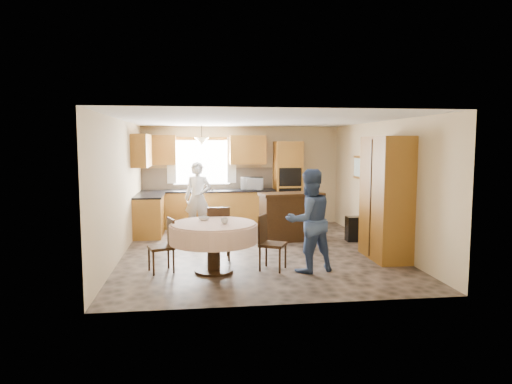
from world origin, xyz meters
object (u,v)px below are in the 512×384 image
object	(u,v)px
cupboard	(386,198)
dining_table	(214,234)
chair_back	(218,231)
oven_tower	(288,184)
chair_left	(165,242)
chair_right	(269,239)
person_dining	(309,221)
person_sink	(198,198)
sideboard	(291,218)

from	to	relation	value
cupboard	dining_table	bearing A→B (deg)	-170.91
chair_back	oven_tower	bearing A→B (deg)	-119.90
oven_tower	chair_back	distance (m)	3.85
chair_left	chair_right	size ratio (longest dim) A/B	0.95
dining_table	chair_left	bearing A→B (deg)	170.09
chair_right	person_dining	distance (m)	0.74
oven_tower	chair_right	xyz separation A→B (m)	(-1.12, -4.02, -0.56)
cupboard	oven_tower	bearing A→B (deg)	106.68
dining_table	chair_right	xyz separation A→B (m)	(0.90, 0.05, -0.13)
chair_left	chair_right	xyz separation A→B (m)	(1.67, -0.09, 0.02)
dining_table	chair_left	world-z (taller)	chair_left
person_dining	person_sink	bearing A→B (deg)	-78.34
oven_tower	person_sink	world-z (taller)	oven_tower
person_sink	person_dining	bearing A→B (deg)	-49.95
cupboard	dining_table	distance (m)	3.16
sideboard	cupboard	size ratio (longest dim) A/B	0.61
chair_left	chair_back	xyz separation A→B (m)	(0.89, 0.63, 0.05)
chair_left	person_sink	size ratio (longest dim) A/B	0.52
oven_tower	chair_back	size ratio (longest dim) A/B	2.21
sideboard	oven_tower	bearing A→B (deg)	71.69
chair_left	cupboard	bearing A→B (deg)	77.00
chair_back	person_dining	bearing A→B (deg)	147.24
chair_back	sideboard	bearing A→B (deg)	-137.41
cupboard	person_dining	world-z (taller)	cupboard
sideboard	person_dining	size ratio (longest dim) A/B	0.81
chair_right	person_sink	distance (m)	3.36
chair_back	dining_table	bearing A→B (deg)	81.67
chair_back	person_dining	xyz separation A→B (m)	(1.41, -0.91, 0.30)
cupboard	chair_left	bearing A→B (deg)	-174.69
oven_tower	chair_back	xyz separation A→B (m)	(-1.91, -3.30, -0.53)
cupboard	chair_back	xyz separation A→B (m)	(-2.98, 0.27, -0.56)
sideboard	chair_left	xyz separation A→B (m)	(-2.51, -2.11, -0.00)
oven_tower	person_sink	size ratio (longest dim) A/B	1.28
sideboard	chair_back	world-z (taller)	same
chair_right	cupboard	bearing A→B (deg)	-51.75
dining_table	chair_right	bearing A→B (deg)	3.09
chair_back	chair_right	bearing A→B (deg)	137.88
sideboard	chair_right	size ratio (longest dim) A/B	1.49
sideboard	chair_right	bearing A→B (deg)	-120.22
dining_table	person_sink	world-z (taller)	person_sink
person_sink	person_dining	xyz separation A→B (m)	(1.77, -3.34, 0.00)
oven_tower	chair_right	distance (m)	4.21
sideboard	dining_table	distance (m)	2.84
oven_tower	cupboard	distance (m)	3.73
oven_tower	person_dining	bearing A→B (deg)	-96.69
person_sink	person_dining	distance (m)	3.78
dining_table	chair_right	distance (m)	0.91
sideboard	person_sink	world-z (taller)	person_sink
cupboard	chair_back	distance (m)	3.04
oven_tower	dining_table	world-z (taller)	oven_tower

